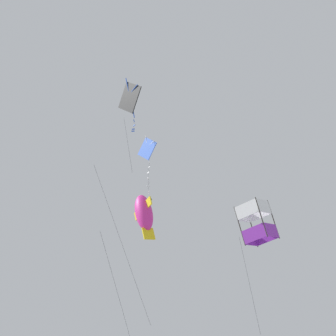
# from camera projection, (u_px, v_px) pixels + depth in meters

# --- Properties ---
(kite_diamond_highest) EXTENTS (1.89, 1.26, 5.90)m
(kite_diamond_highest) POSITION_uv_depth(u_px,v_px,m) (130.00, 98.00, 30.70)
(kite_diamond_highest) COLOR black
(kite_diamond_mid_left) EXTENTS (3.72, 3.44, 9.55)m
(kite_diamond_mid_left) POSITION_uv_depth(u_px,v_px,m) (146.00, 152.00, 29.41)
(kite_diamond_mid_left) COLOR blue
(kite_box_near_left) EXTENTS (2.66, 2.38, 6.52)m
(kite_box_near_left) POSITION_uv_depth(u_px,v_px,m) (257.00, 223.00, 27.73)
(kite_box_near_left) COLOR white
(kite_fish_upper_right) EXTENTS (3.42, 2.92, 7.66)m
(kite_fish_upper_right) POSITION_uv_depth(u_px,v_px,m) (144.00, 213.00, 27.52)
(kite_fish_upper_right) COLOR #DB2D93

